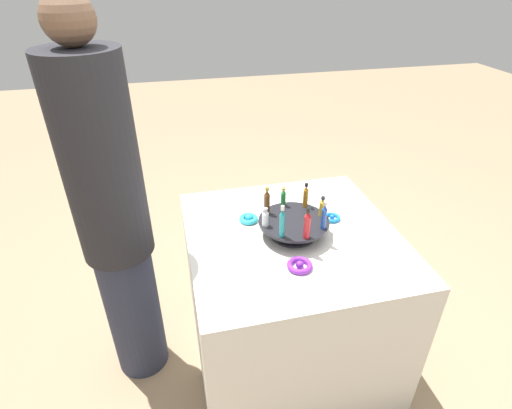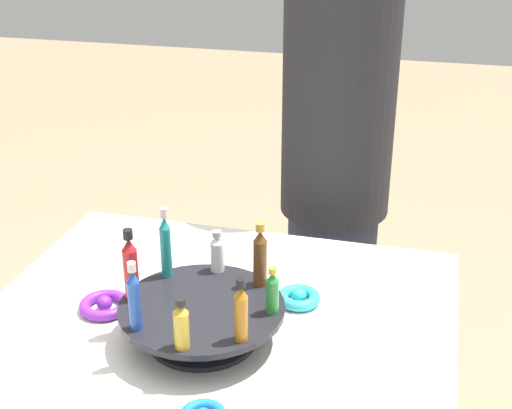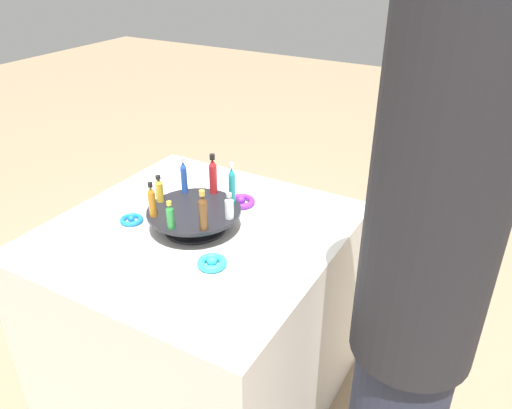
# 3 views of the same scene
# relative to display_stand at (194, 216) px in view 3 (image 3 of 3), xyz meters

# --- Properties ---
(ground_plane) EXTENTS (12.00, 12.00, 0.00)m
(ground_plane) POSITION_rel_display_stand_xyz_m (0.00, 0.00, -0.85)
(ground_plane) COLOR #997F60
(party_table) EXTENTS (0.94, 0.94, 0.80)m
(party_table) POSITION_rel_display_stand_xyz_m (0.00, 0.00, -0.45)
(party_table) COLOR silver
(party_table) RESTS_ON ground_plane
(display_stand) EXTENTS (0.31, 0.31, 0.08)m
(display_stand) POSITION_rel_display_stand_xyz_m (0.00, 0.00, 0.00)
(display_stand) COLOR black
(display_stand) RESTS_ON party_table
(bottle_brown) EXTENTS (0.03, 0.03, 0.13)m
(bottle_brown) POSITION_rel_display_stand_xyz_m (0.09, 0.10, 0.09)
(bottle_brown) COLOR brown
(bottle_brown) RESTS_ON display_stand
(bottle_clear) EXTENTS (0.03, 0.03, 0.09)m
(bottle_clear) POSITION_rel_display_stand_xyz_m (-0.01, 0.13, 0.07)
(bottle_clear) COLOR silver
(bottle_clear) RESTS_ON display_stand
(bottle_teal) EXTENTS (0.02, 0.02, 0.15)m
(bottle_teal) POSITION_rel_display_stand_xyz_m (-0.10, 0.09, 0.10)
(bottle_teal) COLOR teal
(bottle_teal) RESTS_ON display_stand
(bottle_red) EXTENTS (0.03, 0.03, 0.15)m
(bottle_red) POSITION_rel_display_stand_xyz_m (-0.13, -0.01, 0.09)
(bottle_red) COLOR #B21E23
(bottle_red) RESTS_ON display_stand
(bottle_blue) EXTENTS (0.02, 0.02, 0.13)m
(bottle_blue) POSITION_rel_display_stand_xyz_m (-0.09, -0.10, 0.09)
(bottle_blue) COLOR #234CAD
(bottle_blue) RESTS_ON display_stand
(bottle_gold) EXTENTS (0.03, 0.03, 0.10)m
(bottle_gold) POSITION_rel_display_stand_xyz_m (0.01, -0.13, 0.07)
(bottle_gold) COLOR gold
(bottle_gold) RESTS_ON display_stand
(bottle_amber) EXTENTS (0.02, 0.02, 0.12)m
(bottle_amber) POSITION_rel_display_stand_xyz_m (0.10, -0.09, 0.08)
(bottle_amber) COLOR #AD6B19
(bottle_amber) RESTS_ON display_stand
(bottle_green) EXTENTS (0.02, 0.02, 0.09)m
(bottle_green) POSITION_rel_display_stand_xyz_m (0.13, 0.01, 0.07)
(bottle_green) COLOR #288438
(bottle_green) RESTS_ON display_stand
(ribbon_bow_teal) EXTENTS (0.09, 0.09, 0.03)m
(ribbon_bow_teal) POSITION_rel_display_stand_xyz_m (0.15, 0.17, -0.03)
(ribbon_bow_teal) COLOR #2DB7CC
(ribbon_bow_teal) RESTS_ON party_table
(ribbon_bow_purple) EXTENTS (0.10, 0.10, 0.03)m
(ribbon_bow_purple) POSITION_rel_display_stand_xyz_m (-0.22, 0.04, -0.04)
(ribbon_bow_purple) COLOR purple
(ribbon_bow_purple) RESTS_ON party_table
(ribbon_bow_blue) EXTENTS (0.08, 0.08, 0.02)m
(ribbon_bow_blue) POSITION_rel_display_stand_xyz_m (0.07, -0.22, -0.04)
(ribbon_bow_blue) COLOR blue
(ribbon_bow_blue) RESTS_ON party_table
(person_figure) EXTENTS (0.30, 0.30, 1.78)m
(person_figure) POSITION_rel_display_stand_xyz_m (0.13, 0.76, 0.05)
(person_figure) COLOR #282D42
(person_figure) RESTS_ON ground_plane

